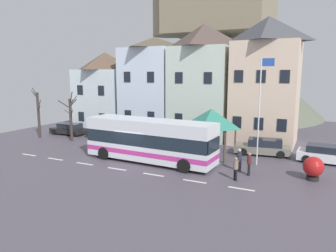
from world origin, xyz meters
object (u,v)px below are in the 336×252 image
at_px(parked_car_00, 106,132).
at_px(pedestrian_00, 236,167).
at_px(townhouse_03, 266,81).
at_px(harbour_buoy, 313,167).
at_px(pedestrian_02, 208,152).
at_px(bare_tree_00, 71,118).
at_px(parked_car_03, 69,129).
at_px(public_bench, 199,144).
at_px(parked_car_01, 263,147).
at_px(townhouse_01, 154,85).
at_px(pedestrian_03, 249,163).
at_px(townhouse_02, 203,82).
at_px(transit_bus, 150,141).
at_px(hilltop_castle, 220,66).
at_px(bare_tree_01, 39,114).
at_px(pedestrian_01, 239,159).
at_px(bus_shelter, 211,118).
at_px(parked_car_02, 327,154).
at_px(flagpole, 260,105).
at_px(parked_car_04, 147,135).

distance_m(parked_car_00, pedestrian_00, 17.06).
height_order(townhouse_03, harbour_buoy, townhouse_03).
distance_m(pedestrian_02, bare_tree_00, 15.17).
relative_size(parked_car_03, public_bench, 2.90).
bearing_deg(parked_car_01, parked_car_03, -6.96).
xyz_separation_m(townhouse_01, bare_tree_00, (-5.13, -8.33, -3.03)).
bearing_deg(pedestrian_02, pedestrian_03, -27.64).
relative_size(townhouse_02, transit_bus, 1.11).
distance_m(hilltop_castle, bare_tree_01, 30.04).
bearing_deg(townhouse_01, townhouse_03, -3.11).
distance_m(hilltop_castle, bare_tree_00, 28.48).
relative_size(transit_bus, pedestrian_00, 6.89).
relative_size(hilltop_castle, bare_tree_00, 6.37).
bearing_deg(pedestrian_00, harbour_buoy, 26.81).
bearing_deg(pedestrian_01, bare_tree_01, 173.78).
distance_m(pedestrian_00, pedestrian_03, 1.53).
xyz_separation_m(townhouse_01, pedestrian_03, (13.44, -11.48, -4.57)).
xyz_separation_m(parked_car_00, pedestrian_01, (15.29, -5.15, 0.26)).
bearing_deg(bare_tree_01, bus_shelter, 2.57).
relative_size(pedestrian_00, bare_tree_01, 0.29).
bearing_deg(bare_tree_00, pedestrian_03, -9.63).
height_order(parked_car_00, bare_tree_00, bare_tree_00).
distance_m(parked_car_00, parked_car_02, 20.84).
distance_m(parked_car_00, flagpole, 16.87).
relative_size(parked_car_01, flagpole, 0.59).
height_order(townhouse_02, public_bench, townhouse_02).
height_order(townhouse_02, harbour_buoy, townhouse_02).
bearing_deg(bare_tree_00, public_bench, 10.82).
distance_m(parked_car_03, bare_tree_00, 4.00).
bearing_deg(townhouse_02, bare_tree_00, -145.67).
height_order(transit_bus, bus_shelter, bus_shelter).
xyz_separation_m(townhouse_02, parked_car_01, (7.20, -4.85, -5.24)).
distance_m(hilltop_castle, parked_car_04, 25.10).
relative_size(pedestrian_01, pedestrian_02, 1.09).
distance_m(townhouse_01, public_bench, 10.94).
bearing_deg(bus_shelter, pedestrian_02, -77.31).
distance_m(townhouse_01, townhouse_03, 12.62).
relative_size(townhouse_03, pedestrian_00, 7.82).
xyz_separation_m(townhouse_01, pedestrian_02, (9.90, -9.63, -4.59)).
xyz_separation_m(parked_car_01, parked_car_03, (-21.13, -0.43, -0.04)).
distance_m(townhouse_03, parked_car_04, 12.72).
bearing_deg(pedestrian_00, transit_bus, 169.03).
bearing_deg(parked_car_02, townhouse_03, 140.27).
xyz_separation_m(townhouse_03, pedestrian_01, (0.05, -10.29, -5.13)).
xyz_separation_m(flagpole, bare_tree_01, (-22.88, 0.12, -2.01)).
bearing_deg(townhouse_01, bus_shelter, -39.20).
bearing_deg(pedestrian_01, pedestrian_00, -83.13).
distance_m(parked_car_02, flagpole, 6.72).
bearing_deg(townhouse_02, pedestrian_03, -56.17).
relative_size(transit_bus, parked_car_04, 2.51).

